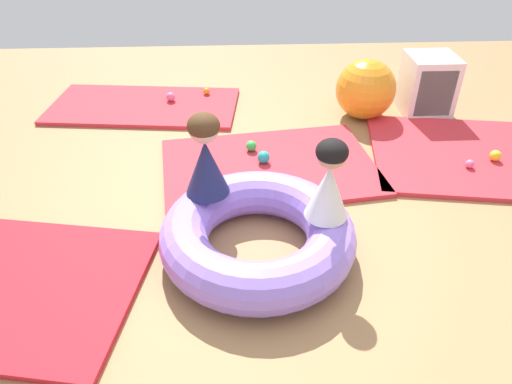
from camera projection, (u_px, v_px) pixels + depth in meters
name	position (u px, v px, depth m)	size (l,w,h in m)	color
ground_plane	(279.00, 239.00, 3.08)	(8.00, 8.00, 0.00)	#9E7549
gym_mat_near_left	(269.00, 167.00, 3.77)	(1.67, 1.12, 0.04)	red
gym_mat_front	(454.00, 155.00, 3.93)	(1.33, 1.28, 0.04)	red
gym_mat_near_right	(144.00, 106.00, 4.72)	(1.83, 0.91, 0.04)	red
gym_mat_far_left	(11.00, 286.00, 2.71)	(1.47, 1.11, 0.04)	red
inflatable_cushion	(258.00, 235.00, 2.89)	(1.20, 1.20, 0.30)	#9975EA
child_in_white	(329.00, 180.00, 2.67)	(0.28, 0.28, 0.50)	white
child_in_navy	(206.00, 156.00, 2.86)	(0.37, 0.37, 0.54)	navy
play_ball_pink	(470.00, 164.00, 3.71)	(0.07, 0.07, 0.07)	pink
play_ball_yellow	(495.00, 156.00, 3.79)	(0.09, 0.09, 0.09)	yellow
play_ball_green	(251.00, 146.00, 3.92)	(0.09, 0.09, 0.09)	green
play_ball_teal	(264.00, 157.00, 3.76)	(0.10, 0.10, 0.10)	teal
play_ball_orange	(206.00, 91.00, 4.88)	(0.07, 0.07, 0.07)	orange
play_ball_pink_second	(171.00, 97.00, 4.74)	(0.09, 0.09, 0.09)	pink
exercise_ball_large	(366.00, 89.00, 4.41)	(0.56, 0.56, 0.56)	orange
storage_cube	(428.00, 86.00, 4.47)	(0.44, 0.44, 0.56)	white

